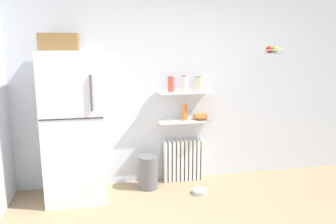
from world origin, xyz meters
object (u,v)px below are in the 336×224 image
(storage_jar_2, at_px, (199,84))
(vase, at_px, (185,113))
(trash_bin, at_px, (148,172))
(shelf_bowl, at_px, (200,116))
(pet_food_bowl, at_px, (200,192))
(storage_jar_0, at_px, (171,84))
(storage_jar_1, at_px, (185,83))
(radiator, at_px, (184,160))
(refrigerator, at_px, (74,123))
(hanging_fruit_basket, at_px, (273,50))

(storage_jar_2, xyz_separation_m, vase, (-0.19, 0.00, -0.38))
(vase, distance_m, trash_bin, 0.92)
(shelf_bowl, height_order, pet_food_bowl, shelf_bowl)
(storage_jar_0, height_order, storage_jar_1, same)
(pet_food_bowl, bearing_deg, storage_jar_1, 103.43)
(radiator, height_order, pet_food_bowl, radiator)
(radiator, height_order, storage_jar_0, storage_jar_0)
(radiator, relative_size, shelf_bowl, 2.96)
(vase, bearing_deg, trash_bin, -165.84)
(trash_bin, height_order, pet_food_bowl, trash_bin)
(storage_jar_1, relative_size, vase, 1.02)
(storage_jar_2, bearing_deg, storage_jar_1, 180.00)
(refrigerator, relative_size, storage_jar_2, 9.98)
(hanging_fruit_basket, bearing_deg, refrigerator, 177.60)
(storage_jar_2, distance_m, trash_bin, 1.35)
(storage_jar_1, distance_m, storage_jar_2, 0.19)
(trash_bin, xyz_separation_m, pet_food_bowl, (0.62, -0.30, -0.19))
(vase, height_order, shelf_bowl, vase)
(storage_jar_0, bearing_deg, refrigerator, -170.51)
(storage_jar_1, xyz_separation_m, hanging_fruit_basket, (1.06, -0.31, 0.43))
(vase, xyz_separation_m, trash_bin, (-0.52, -0.13, -0.75))
(storage_jar_1, distance_m, vase, 0.39)
(refrigerator, relative_size, storage_jar_0, 9.25)
(vase, height_order, pet_food_bowl, vase)
(radiator, height_order, hanging_fruit_basket, hanging_fruit_basket)
(refrigerator, xyz_separation_m, trash_bin, (0.90, 0.08, -0.72))
(storage_jar_1, bearing_deg, refrigerator, -171.74)
(trash_bin, bearing_deg, radiator, 17.22)
(radiator, distance_m, vase, 0.68)
(storage_jar_2, bearing_deg, refrigerator, -172.69)
(storage_jar_2, relative_size, hanging_fruit_basket, 0.71)
(refrigerator, distance_m, storage_jar_1, 1.49)
(shelf_bowl, bearing_deg, pet_food_bowl, -105.20)
(storage_jar_2, relative_size, shelf_bowl, 1.02)
(refrigerator, relative_size, vase, 9.44)
(storage_jar_0, distance_m, trash_bin, 1.20)
(vase, xyz_separation_m, pet_food_bowl, (0.10, -0.43, -0.95))
(refrigerator, distance_m, vase, 1.43)
(radiator, height_order, shelf_bowl, shelf_bowl)
(refrigerator, relative_size, trash_bin, 4.55)
(refrigerator, relative_size, shelf_bowl, 10.17)
(storage_jar_0, bearing_deg, radiator, 9.14)
(refrigerator, distance_m, storage_jar_2, 1.67)
(radiator, relative_size, hanging_fruit_basket, 2.06)
(refrigerator, distance_m, radiator, 1.58)
(pet_food_bowl, bearing_deg, trash_bin, 154.30)
(shelf_bowl, xyz_separation_m, hanging_fruit_basket, (0.84, -0.31, 0.88))
(refrigerator, bearing_deg, shelf_bowl, 7.17)
(refrigerator, height_order, shelf_bowl, refrigerator)
(storage_jar_2, height_order, pet_food_bowl, storage_jar_2)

